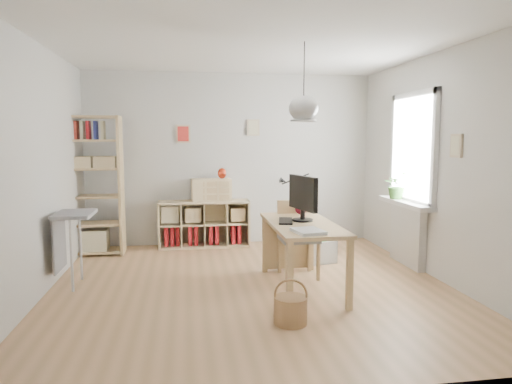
{
  "coord_description": "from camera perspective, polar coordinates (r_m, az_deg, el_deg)",
  "views": [
    {
      "loc": [
        -0.71,
        -4.99,
        1.68
      ],
      "look_at": [
        0.1,
        0.3,
        1.05
      ],
      "focal_mm": 32.0,
      "sensor_mm": 36.0,
      "label": 1
    }
  ],
  "objects": [
    {
      "name": "ground",
      "position": [
        5.31,
        -0.59,
        -11.73
      ],
      "size": [
        4.5,
        4.5,
        0.0
      ],
      "primitive_type": "plane",
      "color": "tan",
      "rests_on": "ground"
    },
    {
      "name": "room_shell",
      "position": [
        5.01,
        5.98,
        10.36
      ],
      "size": [
        4.5,
        4.5,
        4.5
      ],
      "color": "silver",
      "rests_on": "ground"
    },
    {
      "name": "window_unit",
      "position": [
        6.31,
        19.09,
        5.17
      ],
      "size": [
        0.07,
        1.16,
        1.46
      ],
      "color": "white",
      "rests_on": "ground"
    },
    {
      "name": "radiator",
      "position": [
        6.42,
        18.41,
        -5.13
      ],
      "size": [
        0.1,
        0.8,
        0.8
      ],
      "primitive_type": "cube",
      "color": "silver",
      "rests_on": "ground"
    },
    {
      "name": "windowsill",
      "position": [
        6.33,
        18.15,
        -1.34
      ],
      "size": [
        0.22,
        1.2,
        0.06
      ],
      "primitive_type": "cube",
      "color": "white",
      "rests_on": "radiator"
    },
    {
      "name": "desk",
      "position": [
        5.1,
        5.79,
        -4.89
      ],
      "size": [
        0.7,
        1.5,
        0.75
      ],
      "color": "tan",
      "rests_on": "ground"
    },
    {
      "name": "cube_shelf",
      "position": [
        7.2,
        -6.67,
        -4.38
      ],
      "size": [
        1.4,
        0.38,
        0.72
      ],
      "color": "beige",
      "rests_on": "ground"
    },
    {
      "name": "tall_bookshelf",
      "position": [
        6.94,
        -19.7,
        1.43
      ],
      "size": [
        0.8,
        0.38,
        2.0
      ],
      "color": "tan",
      "rests_on": "ground"
    },
    {
      "name": "side_table",
      "position": [
        5.59,
        -22.35,
        -4.22
      ],
      "size": [
        0.4,
        0.55,
        0.85
      ],
      "color": "gray",
      "rests_on": "ground"
    },
    {
      "name": "chair",
      "position": [
        5.63,
        5.21,
        -5.18
      ],
      "size": [
        0.45,
        0.45,
        0.92
      ],
      "rotation": [
        0.0,
        0.0,
        0.01
      ],
      "color": "gray",
      "rests_on": "ground"
    },
    {
      "name": "wicker_basket",
      "position": [
        4.29,
        4.36,
        -14.38
      ],
      "size": [
        0.3,
        0.3,
        0.42
      ],
      "rotation": [
        0.0,
        0.0,
        -0.21
      ],
      "color": "#A7724B",
      "rests_on": "ground"
    },
    {
      "name": "storage_chest",
      "position": [
        6.36,
        6.65,
        -6.71
      ],
      "size": [
        0.73,
        0.79,
        0.64
      ],
      "rotation": [
        0.0,
        0.0,
        0.22
      ],
      "color": "silver",
      "rests_on": "ground"
    },
    {
      "name": "monitor",
      "position": [
        5.16,
        5.88,
        -0.47
      ],
      "size": [
        0.23,
        0.58,
        0.51
      ],
      "rotation": [
        0.0,
        0.0,
        0.23
      ],
      "color": "black",
      "rests_on": "desk"
    },
    {
      "name": "keyboard",
      "position": [
        5.13,
        3.72,
        -3.63
      ],
      "size": [
        0.23,
        0.42,
        0.02
      ],
      "primitive_type": "cube",
      "rotation": [
        0.0,
        0.0,
        -0.21
      ],
      "color": "black",
      "rests_on": "desk"
    },
    {
      "name": "task_lamp",
      "position": [
        5.64,
        4.73,
        0.43
      ],
      "size": [
        0.43,
        0.16,
        0.46
      ],
      "color": "black",
      "rests_on": "desk"
    },
    {
      "name": "yarn_ball",
      "position": [
        5.63,
        5.63,
        -2.07
      ],
      "size": [
        0.15,
        0.15,
        0.15
      ],
      "primitive_type": "sphere",
      "color": "#520A11",
      "rests_on": "desk"
    },
    {
      "name": "paper_tray",
      "position": [
        4.55,
        6.54,
        -4.9
      ],
      "size": [
        0.32,
        0.37,
        0.03
      ],
      "primitive_type": "cube",
      "rotation": [
        0.0,
        0.0,
        0.17
      ],
      "color": "white",
      "rests_on": "desk"
    },
    {
      "name": "drawer_chest",
      "position": [
        7.08,
        -5.6,
        0.28
      ],
      "size": [
        0.62,
        0.31,
        0.34
      ],
      "primitive_type": "cube",
      "rotation": [
        0.0,
        0.0,
        0.07
      ],
      "color": "beige",
      "rests_on": "cube_shelf"
    },
    {
      "name": "red_vase",
      "position": [
        7.07,
        -4.27,
        2.34
      ],
      "size": [
        0.13,
        0.13,
        0.16
      ],
      "primitive_type": "ellipsoid",
      "color": "#9F220D",
      "rests_on": "drawer_chest"
    },
    {
      "name": "potted_plant",
      "position": [
        6.5,
        17.16,
        0.82
      ],
      "size": [
        0.43,
        0.4,
        0.37
      ],
      "primitive_type": "imported",
      "rotation": [
        0.0,
        0.0,
        0.43
      ],
      "color": "#2F5D23",
      "rests_on": "windowsill"
    }
  ]
}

